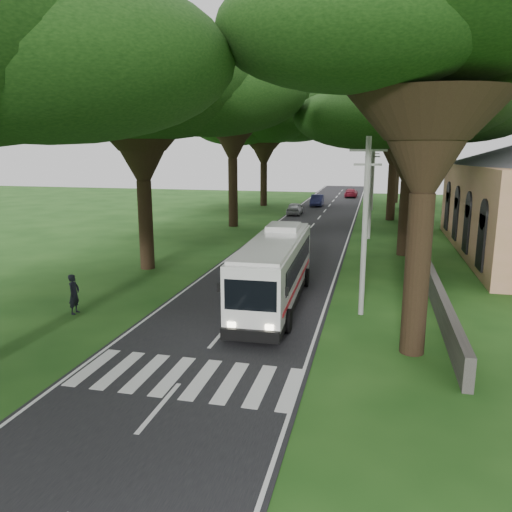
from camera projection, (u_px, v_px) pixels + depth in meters
ground at (204, 354)px, 18.53m from camera, size 140.00×140.00×0.00m
road at (302, 238)px, 42.28m from camera, size 8.00×120.00×0.04m
crosswalk at (185, 378)px, 16.63m from camera, size 8.00×3.00×0.01m
property_wall at (414, 238)px, 39.15m from camera, size 0.35×50.00×1.20m
pole_near at (365, 225)px, 22.09m from camera, size 1.60×0.24×8.00m
pole_mid at (371, 189)px, 41.09m from camera, size 1.60×0.24×8.00m
pole_far at (373, 176)px, 60.09m from camera, size 1.60×0.24×8.00m
tree_l_mida at (139, 84)px, 29.37m from camera, size 16.15×16.15×14.67m
tree_l_midb at (232, 84)px, 45.92m from camera, size 15.44×15.44×16.67m
tree_l_far at (264, 119)px, 63.70m from camera, size 15.51×15.51×14.49m
tree_r_near at (436, 7)px, 16.17m from camera, size 12.50×12.50×14.86m
tree_r_mida at (413, 102)px, 33.48m from camera, size 14.11×14.11×13.59m
tree_r_midb at (396, 106)px, 50.44m from camera, size 15.61×15.61×15.07m
tree_r_far at (400, 106)px, 67.02m from camera, size 13.38×13.38×16.08m
coach_bus at (275, 269)px, 24.13m from camera, size 2.89×11.17×3.27m
distant_car_a at (295, 208)px, 56.87m from camera, size 1.73×4.08×1.38m
distant_car_b at (317, 200)px, 65.50m from camera, size 1.65×4.42×1.44m
distant_car_c at (351, 193)px, 77.09m from camera, size 1.92×4.50×1.29m
pedestrian at (74, 294)px, 22.91m from camera, size 0.48×0.70×1.86m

